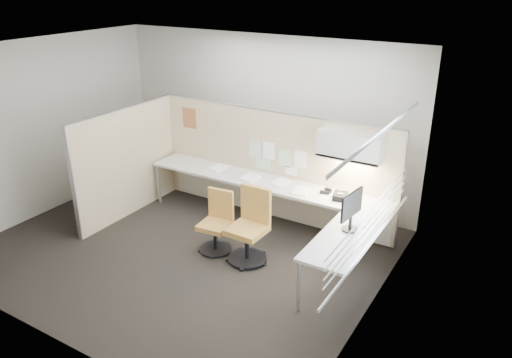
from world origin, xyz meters
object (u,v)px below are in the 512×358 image
Objects in this scene: desk at (279,197)px; chair_left at (217,224)px; monitor at (351,209)px; phone at (340,196)px; chair_right at (250,228)px.

desk is 1.04m from chair_left.
monitor reaches higher than chair_left.
chair_left is at bearing -155.59° from phone.
desk is at bearing 71.12° from monitor.
desk is at bearing 92.80° from chair_right.
chair_left reaches higher than phone.
desk is 7.73× the size of monitor.
monitor is (1.37, -0.67, 0.43)m from desk.
chair_left is 1.79m from phone.
chair_right reaches higher than phone.
chair_right is at bearing -3.31° from chair_left.
monitor is at bearing 9.48° from chair_right.
desk is 16.74× the size of phone.
phone is at bearing 29.27° from chair_left.
chair_left is (-0.52, -0.89, -0.19)m from desk.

